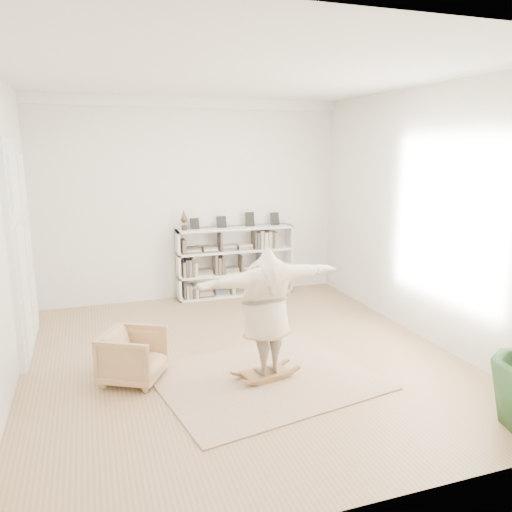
{
  "coord_description": "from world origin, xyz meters",
  "views": [
    {
      "loc": [
        -1.81,
        -5.95,
        2.74
      ],
      "look_at": [
        0.34,
        0.4,
        1.28
      ],
      "focal_mm": 35.0,
      "sensor_mm": 36.0,
      "label": 1
    }
  ],
  "objects": [
    {
      "name": "room_shell",
      "position": [
        0.0,
        2.94,
        3.51
      ],
      "size": [
        6.0,
        6.0,
        6.0
      ],
      "color": "silver",
      "rests_on": "floor"
    },
    {
      "name": "floor",
      "position": [
        0.0,
        0.0,
        0.0
      ],
      "size": [
        6.0,
        6.0,
        0.0
      ],
      "primitive_type": "plane",
      "color": "#946B4C",
      "rests_on": "ground"
    },
    {
      "name": "bookshelf",
      "position": [
        0.74,
        2.82,
        0.64
      ],
      "size": [
        2.2,
        0.35,
        1.64
      ],
      "color": "silver",
      "rests_on": "floor"
    },
    {
      "name": "person",
      "position": [
        0.09,
        -0.7,
        0.91
      ],
      "size": [
        1.95,
        0.84,
        1.54
      ],
      "primitive_type": "imported",
      "rotation": [
        0.0,
        0.0,
        3.32
      ],
      "color": "beige",
      "rests_on": "rocker_board"
    },
    {
      "name": "armchair",
      "position": [
        -1.42,
        -0.22,
        0.31
      ],
      "size": [
        0.92,
        0.91,
        0.63
      ],
      "primitive_type": "imported",
      "rotation": [
        0.0,
        0.0,
        1.08
      ],
      "color": "tan",
      "rests_on": "floor"
    },
    {
      "name": "rug",
      "position": [
        0.09,
        -0.7,
        0.01
      ],
      "size": [
        2.82,
        2.41,
        0.02
      ],
      "primitive_type": "cube",
      "rotation": [
        0.0,
        0.0,
        0.18
      ],
      "color": "tan",
      "rests_on": "floor"
    },
    {
      "name": "rocker_board",
      "position": [
        0.09,
        -0.7,
        0.07
      ],
      "size": [
        0.6,
        0.43,
        0.12
      ],
      "rotation": [
        0.0,
        0.0,
        0.18
      ],
      "color": "olive",
      "rests_on": "rug"
    },
    {
      "name": "doors",
      "position": [
        -2.7,
        1.3,
        1.4
      ],
      "size": [
        0.09,
        1.78,
        2.92
      ],
      "color": "white",
      "rests_on": "floor"
    }
  ]
}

